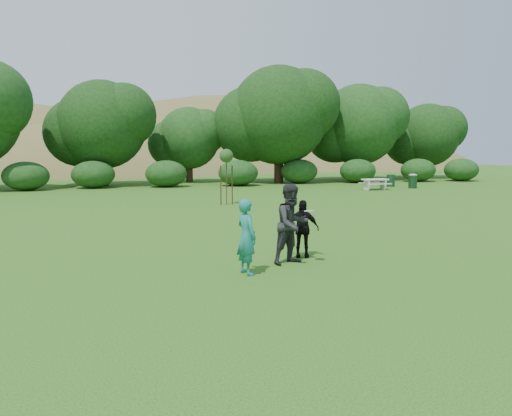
{
  "coord_description": "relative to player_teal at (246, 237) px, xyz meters",
  "views": [
    {
      "loc": [
        -4.55,
        -11.2,
        2.9
      ],
      "look_at": [
        0.0,
        3.0,
        1.1
      ],
      "focal_mm": 35.0,
      "sensor_mm": 36.0,
      "label": 1
    }
  ],
  "objects": [
    {
      "name": "picnic_table",
      "position": [
        15.22,
        19.63,
        -0.36
      ],
      "size": [
        1.8,
        1.48,
        0.76
      ],
      "color": "silver",
      "rests_on": "ground"
    },
    {
      "name": "sapling",
      "position": [
        3.1,
        13.91,
        1.54
      ],
      "size": [
        0.7,
        0.7,
        2.85
      ],
      "color": "#3E2318",
      "rests_on": "ground"
    },
    {
      "name": "hillside",
      "position": [
        0.76,
        68.85,
        -12.85
      ],
      "size": [
        150.0,
        72.0,
        52.0
      ],
      "color": "olive",
      "rests_on": "ground"
    },
    {
      "name": "player_grey",
      "position": [
        1.39,
        0.68,
        0.13
      ],
      "size": [
        1.17,
        1.03,
        2.02
      ],
      "primitive_type": "imported",
      "rotation": [
        0.0,
        0.0,
        0.32
      ],
      "color": "#262628",
      "rests_on": "ground"
    },
    {
      "name": "ground",
      "position": [
        1.32,
        0.4,
        -0.87
      ],
      "size": [
        120.0,
        120.0,
        0.0
      ],
      "primitive_type": "plane",
      "color": "#19470C",
      "rests_on": "ground"
    },
    {
      "name": "trash_can_lidded",
      "position": [
        18.54,
        20.0,
        -0.33
      ],
      "size": [
        0.6,
        0.6,
        1.05
      ],
      "color": "#123317",
      "rests_on": "ground"
    },
    {
      "name": "tree_row",
      "position": [
        4.55,
        29.09,
        4.0
      ],
      "size": [
        53.92,
        10.38,
        9.62
      ],
      "color": "#3A2616",
      "rests_on": "ground"
    },
    {
      "name": "player_black",
      "position": [
        1.93,
        1.3,
        -0.11
      ],
      "size": [
        0.97,
        0.64,
        1.53
      ],
      "primitive_type": "imported",
      "rotation": [
        0.0,
        0.0,
        -0.32
      ],
      "color": "black",
      "rests_on": "ground"
    },
    {
      "name": "frisbee",
      "position": [
        1.76,
        0.43,
        0.48
      ],
      "size": [
        0.27,
        0.27,
        0.07
      ],
      "color": "white",
      "rests_on": "ground"
    },
    {
      "name": "trash_can_near",
      "position": [
        17.85,
        21.77,
        -0.42
      ],
      "size": [
        0.6,
        0.6,
        0.9
      ],
      "primitive_type": "cylinder",
      "color": "#153B1F",
      "rests_on": "ground"
    },
    {
      "name": "player_teal",
      "position": [
        0.0,
        0.0,
        0.0
      ],
      "size": [
        0.56,
        0.72,
        1.75
      ],
      "primitive_type": "imported",
      "rotation": [
        0.0,
        0.0,
        1.81
      ],
      "color": "#1A776C",
      "rests_on": "ground"
    }
  ]
}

